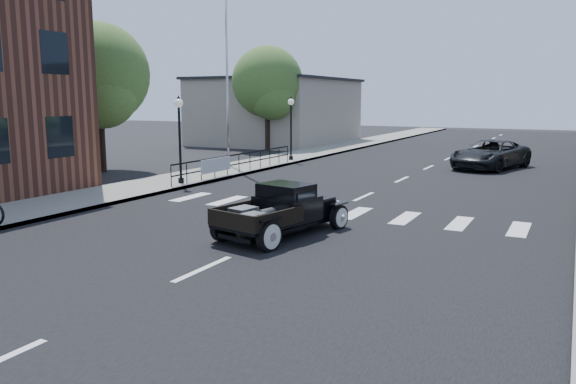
% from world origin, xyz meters
% --- Properties ---
extents(ground, '(120.00, 120.00, 0.00)m').
position_xyz_m(ground, '(0.00, 0.00, 0.00)').
color(ground, black).
rests_on(ground, ground).
extents(road, '(14.00, 80.00, 0.02)m').
position_xyz_m(road, '(0.00, 15.00, 0.01)').
color(road, black).
rests_on(road, ground).
extents(road_markings, '(12.00, 60.00, 0.06)m').
position_xyz_m(road_markings, '(0.00, 10.00, 0.00)').
color(road_markings, silver).
rests_on(road_markings, ground).
extents(sidewalk_left, '(3.00, 80.00, 0.15)m').
position_xyz_m(sidewalk_left, '(-8.50, 15.00, 0.07)').
color(sidewalk_left, gray).
rests_on(sidewalk_left, ground).
extents(low_building_left, '(10.00, 12.00, 5.00)m').
position_xyz_m(low_building_left, '(-15.00, 28.00, 2.50)').
color(low_building_left, '#A89C8D').
rests_on(low_building_left, ground).
extents(railing, '(0.08, 10.00, 1.00)m').
position_xyz_m(railing, '(-7.30, 10.00, 0.65)').
color(railing, black).
rests_on(railing, sidewalk_left).
extents(banner, '(0.04, 2.20, 0.60)m').
position_xyz_m(banner, '(-7.22, 8.00, 0.45)').
color(banner, silver).
rests_on(banner, sidewalk_left).
extents(lamp_post_b, '(0.36, 0.36, 3.56)m').
position_xyz_m(lamp_post_b, '(-7.60, 6.00, 1.93)').
color(lamp_post_b, black).
rests_on(lamp_post_b, sidewalk_left).
extents(lamp_post_c, '(0.36, 0.36, 3.56)m').
position_xyz_m(lamp_post_c, '(-7.60, 16.00, 1.93)').
color(lamp_post_c, black).
rests_on(lamp_post_c, sidewalk_left).
extents(flagpole, '(0.12, 0.12, 12.59)m').
position_xyz_m(flagpole, '(-9.20, 12.00, 6.45)').
color(flagpole, silver).
rests_on(flagpole, sidewalk_left).
extents(big_tree_near, '(4.93, 4.93, 7.24)m').
position_xyz_m(big_tree_near, '(-14.00, 8.00, 3.62)').
color(big_tree_near, '#406129').
rests_on(big_tree_near, ground).
extents(big_tree_far, '(4.89, 4.89, 7.18)m').
position_xyz_m(big_tree_far, '(-12.50, 22.00, 3.59)').
color(big_tree_far, '#406129').
rests_on(big_tree_far, ground).
extents(hotrod_pickup, '(2.69, 4.36, 1.41)m').
position_xyz_m(hotrod_pickup, '(0.08, 0.42, 0.70)').
color(hotrod_pickup, black).
rests_on(hotrod_pickup, ground).
extents(second_car, '(3.89, 5.75, 1.46)m').
position_xyz_m(second_car, '(2.90, 18.02, 0.73)').
color(second_car, black).
rests_on(second_car, ground).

